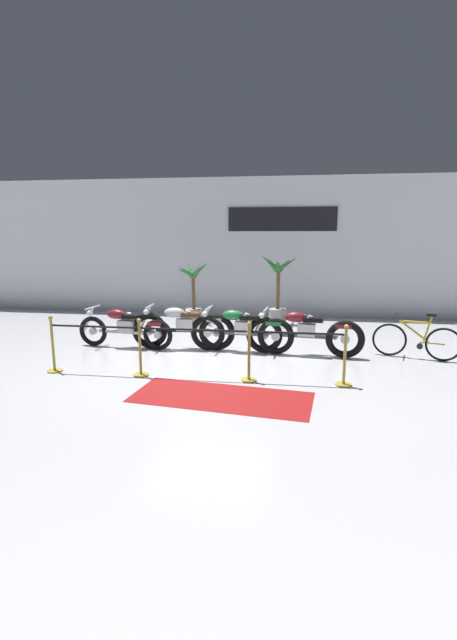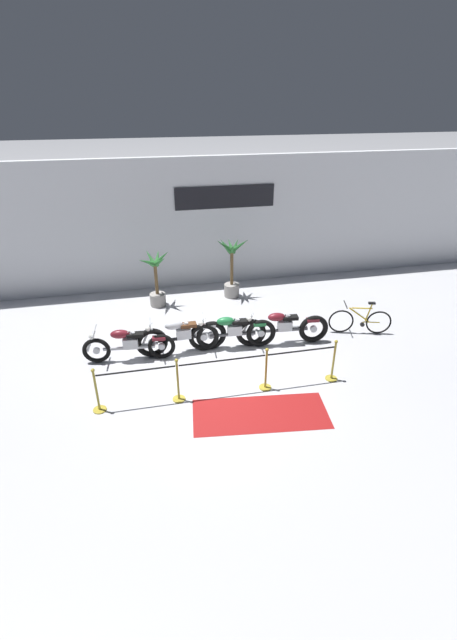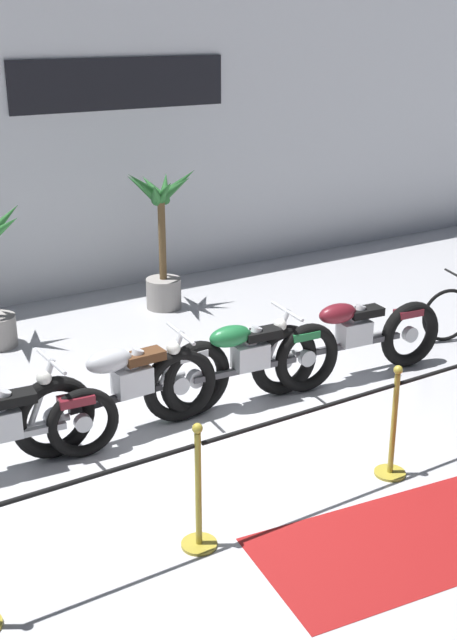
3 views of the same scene
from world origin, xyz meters
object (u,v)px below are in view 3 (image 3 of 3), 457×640
(motorcycle_silver_1, at_px, (127,390))
(motorcycle_green_2, at_px, (245,363))
(motorcycle_maroon_3, at_px, (349,340))
(floor_banner, at_px, (429,534))
(stanchion_mid_left, at_px, (199,506))
(stanchion_mid_right, at_px, (393,439))
(potted_palm_left_of_row, at_px, (161,237))
(stanchion_far_left, at_px, (177,478))

(motorcycle_silver_1, relative_size, motorcycle_green_2, 1.02)
(motorcycle_maroon_3, relative_size, floor_banner, 0.88)
(motorcycle_green_2, xyz_separation_m, stanchion_mid_left, (-1.60, -1.83, -0.12))
(motorcycle_silver_1, relative_size, stanchion_mid_right, 2.20)
(potted_palm_left_of_row, bearing_deg, motorcycle_maroon_3, -78.71)
(stanchion_mid_left, bearing_deg, motorcycle_green_2, 48.75)
(motorcycle_maroon_3, height_order, floor_banner, motorcycle_maroon_3)
(motorcycle_green_2, distance_m, motorcycle_maroon_3, 1.33)
(stanchion_far_left, xyz_separation_m, stanchion_mid_left, (0.17, 0.00, -0.30))
(motorcycle_silver_1, height_order, stanchion_far_left, stanchion_far_left)
(stanchion_mid_left, xyz_separation_m, stanchion_mid_right, (1.95, 0.00, 0.00))
(stanchion_far_left, bearing_deg, stanchion_mid_right, 0.00)
(stanchion_mid_right, height_order, floor_banner, stanchion_mid_right)
(motorcycle_maroon_3, height_order, stanchion_mid_right, stanchion_mid_right)
(motorcycle_green_2, bearing_deg, stanchion_mid_left, -131.25)
(potted_palm_left_of_row, xyz_separation_m, floor_banner, (-0.68, -5.81, -1.01))
(motorcycle_maroon_3, bearing_deg, stanchion_mid_left, -148.99)
(stanchion_mid_right, bearing_deg, motorcycle_green_2, 100.94)
(stanchion_far_left, relative_size, stanchion_mid_left, 5.06)
(motorcycle_silver_1, xyz_separation_m, motorcycle_green_2, (1.30, -0.06, -0.00))
(motorcycle_maroon_3, distance_m, floor_banner, 2.95)
(motorcycle_silver_1, xyz_separation_m, potted_palm_left_of_row, (1.99, 3.09, 0.53))
(motorcycle_green_2, height_order, stanchion_far_left, stanchion_far_left)
(motorcycle_green_2, xyz_separation_m, stanchion_mid_right, (0.35, -1.83, -0.12))
(potted_palm_left_of_row, distance_m, stanchion_far_left, 5.57)
(motorcycle_silver_1, bearing_deg, floor_banner, -64.38)
(potted_palm_left_of_row, xyz_separation_m, stanchion_mid_left, (-2.29, -4.98, -0.66))
(motorcycle_green_2, distance_m, stanchion_mid_left, 2.43)
(motorcycle_green_2, xyz_separation_m, motorcycle_maroon_3, (1.33, -0.07, -0.00))
(stanchion_mid_left, bearing_deg, potted_palm_left_of_row, 65.36)
(motorcycle_maroon_3, bearing_deg, motorcycle_green_2, 177.16)
(floor_banner, bearing_deg, motorcycle_green_2, 97.08)
(motorcycle_silver_1, xyz_separation_m, stanchion_mid_left, (-0.30, -1.89, -0.12))
(motorcycle_maroon_3, bearing_deg, motorcycle_silver_1, 177.21)
(stanchion_far_left, bearing_deg, potted_palm_left_of_row, 63.74)
(motorcycle_silver_1, xyz_separation_m, motorcycle_maroon_3, (2.63, -0.13, -0.01))
(potted_palm_left_of_row, bearing_deg, stanchion_mid_right, -93.80)
(motorcycle_green_2, bearing_deg, floor_banner, -89.93)
(motorcycle_maroon_3, xyz_separation_m, floor_banner, (-1.32, -2.59, -0.47))
(motorcycle_maroon_3, distance_m, potted_palm_left_of_row, 3.33)
(motorcycle_maroon_3, bearing_deg, floor_banner, -117.06)
(motorcycle_maroon_3, xyz_separation_m, stanchion_far_left, (-3.10, -1.76, 0.18))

